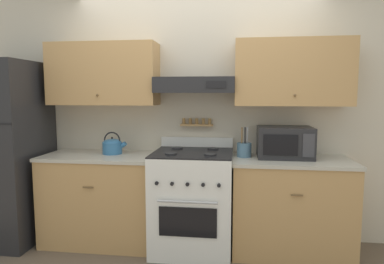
{
  "coord_description": "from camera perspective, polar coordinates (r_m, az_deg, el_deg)",
  "views": [
    {
      "loc": [
        0.41,
        -2.93,
        1.52
      ],
      "look_at": [
        -0.01,
        0.26,
        1.16
      ],
      "focal_mm": 32.0,
      "sensor_mm": 36.0,
      "label": 1
    }
  ],
  "objects": [
    {
      "name": "refrigerator",
      "position": [
        3.98,
        -28.38,
        -3.03
      ],
      "size": [
        0.66,
        0.78,
        1.84
      ],
      "color": "#232326",
      "rests_on": "ground_plane"
    },
    {
      "name": "stove_range",
      "position": [
        3.39,
        0.13,
        -11.32
      ],
      "size": [
        0.75,
        0.73,
        1.06
      ],
      "color": "white",
      "rests_on": "ground_plane"
    },
    {
      "name": "ground_plane",
      "position": [
        3.33,
        -0.51,
        -20.73
      ],
      "size": [
        16.0,
        16.0,
        0.0
      ],
      "primitive_type": "plane",
      "color": "brown"
    },
    {
      "name": "microwave",
      "position": [
        3.4,
        15.19,
        -1.66
      ],
      "size": [
        0.51,
        0.38,
        0.3
      ],
      "color": "#232326",
      "rests_on": "counter_right"
    },
    {
      "name": "counter_left",
      "position": [
        3.69,
        -14.79,
        -10.58
      ],
      "size": [
        1.14,
        0.64,
        0.91
      ],
      "color": "tan",
      "rests_on": "ground_plane"
    },
    {
      "name": "wall_back",
      "position": [
        3.56,
        0.74,
        4.71
      ],
      "size": [
        5.2,
        0.46,
        2.55
      ],
      "color": "beige",
      "rests_on": "ground_plane"
    },
    {
      "name": "utensil_crock",
      "position": [
        3.36,
        8.69,
        -2.9
      ],
      "size": [
        0.14,
        0.14,
        0.29
      ],
      "color": "slate",
      "rests_on": "counter_right"
    },
    {
      "name": "counter_right",
      "position": [
        3.47,
        16.1,
        -11.73
      ],
      "size": [
        1.11,
        0.64,
        0.91
      ],
      "color": "tan",
      "rests_on": "ground_plane"
    },
    {
      "name": "tea_kettle",
      "position": [
        3.59,
        -13.11,
        -2.25
      ],
      "size": [
        0.26,
        0.2,
        0.23
      ],
      "color": "teal",
      "rests_on": "counter_left"
    }
  ]
}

